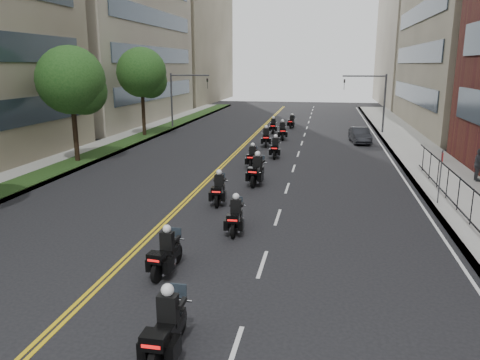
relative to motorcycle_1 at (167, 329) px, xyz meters
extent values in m
cube|color=gray|center=(10.25, 20.40, -0.61)|extent=(4.00, 90.00, 0.15)
cube|color=gray|center=(-13.75, 20.40, -0.61)|extent=(4.00, 90.00, 0.15)
cube|color=#213D16|center=(-12.95, 20.40, -0.51)|extent=(2.00, 90.00, 0.04)
cube|color=#333F4C|center=(12.20, 43.40, 2.82)|extent=(0.12, 24.08, 1.80)
cube|color=#333F4C|center=(12.20, 43.40, 6.82)|extent=(0.12, 24.08, 1.80)
cube|color=#333F4C|center=(12.20, 43.40, 10.82)|extent=(0.12, 24.08, 1.80)
cube|color=gray|center=(19.75, 73.40, 12.32)|extent=(15.00, 28.00, 26.00)
cube|color=#333F4C|center=(-15.70, 43.40, 2.82)|extent=(0.12, 24.08, 1.80)
cube|color=#333F4C|center=(-15.70, 43.40, 6.82)|extent=(0.12, 24.08, 1.80)
cube|color=#333F4C|center=(-15.70, 43.40, 10.82)|extent=(0.12, 24.08, 1.80)
cube|color=#797058|center=(-23.75, 73.40, 12.32)|extent=(16.00, 28.00, 26.00)
cylinder|color=black|center=(-12.95, 19.40, 1.87)|extent=(0.32, 0.32, 5.11)
sphere|color=#1B4717|center=(-12.95, 19.40, 4.79)|extent=(4.40, 4.40, 4.40)
sphere|color=#1B4717|center=(-12.35, 19.80, 4.06)|extent=(3.08, 3.08, 3.08)
cylinder|color=black|center=(-12.95, 31.40, 2.01)|extent=(0.32, 0.32, 5.39)
sphere|color=#1B4717|center=(-12.95, 31.40, 5.09)|extent=(4.40, 4.40, 4.40)
sphere|color=#1B4717|center=(-12.35, 31.80, 4.32)|extent=(3.08, 3.08, 3.08)
cylinder|color=#3F3F44|center=(8.75, 37.40, 2.12)|extent=(0.18, 0.18, 5.60)
cylinder|color=#3F3F44|center=(6.75, 37.40, 4.72)|extent=(4.00, 0.14, 0.14)
imported|color=black|center=(4.95, 37.40, 3.92)|extent=(0.16, 0.20, 1.00)
cylinder|color=#3F3F44|center=(-12.25, 37.40, 2.12)|extent=(0.18, 0.18, 5.60)
cylinder|color=#3F3F44|center=(-10.25, 37.40, 4.72)|extent=(4.00, 0.14, 0.14)
imported|color=black|center=(-8.45, 37.40, 3.92)|extent=(0.16, 0.20, 1.00)
cylinder|color=black|center=(0.01, 0.90, -0.33)|extent=(0.15, 0.70, 0.70)
cube|color=black|center=(0.00, 0.08, -0.05)|extent=(0.44, 1.39, 0.41)
cube|color=silver|center=(0.00, 0.14, -0.28)|extent=(0.39, 0.57, 0.31)
cube|color=black|center=(-0.01, -0.74, 0.20)|extent=(0.54, 0.44, 0.33)
cube|color=red|center=(-0.01, -0.95, 0.18)|extent=(0.41, 0.03, 0.07)
cube|color=black|center=(0.00, 0.14, 0.47)|extent=(0.45, 0.29, 0.64)
sphere|color=white|center=(0.00, 0.15, 0.90)|extent=(0.30, 0.30, 0.30)
cylinder|color=black|center=(-1.53, 3.51, -0.36)|extent=(0.19, 0.65, 0.64)
cylinder|color=black|center=(-1.38, 5.00, -0.36)|extent=(0.19, 0.65, 0.64)
cube|color=black|center=(-1.46, 4.26, -0.10)|extent=(0.52, 1.30, 0.38)
cube|color=silver|center=(-1.45, 4.30, -0.32)|extent=(0.41, 0.55, 0.28)
cube|color=black|center=(-1.53, 3.51, 0.12)|extent=(0.52, 0.44, 0.30)
cube|color=red|center=(-1.55, 3.31, 0.11)|extent=(0.38, 0.07, 0.07)
cube|color=black|center=(-1.45, 4.30, 0.37)|extent=(0.44, 0.30, 0.58)
sphere|color=white|center=(-1.45, 4.31, 0.76)|extent=(0.27, 0.27, 0.27)
cylinder|color=black|center=(0.03, 7.58, -0.37)|extent=(0.16, 0.64, 0.63)
cylinder|color=black|center=(-0.05, 9.07, -0.37)|extent=(0.16, 0.64, 0.63)
cube|color=black|center=(-0.01, 8.33, -0.11)|extent=(0.45, 1.27, 0.37)
cube|color=silver|center=(-0.01, 8.37, -0.32)|extent=(0.38, 0.53, 0.28)
cube|color=black|center=(0.03, 7.58, 0.12)|extent=(0.50, 0.41, 0.30)
cube|color=red|center=(0.04, 7.39, 0.10)|extent=(0.37, 0.05, 0.07)
cube|color=black|center=(-0.01, 8.37, 0.36)|extent=(0.42, 0.28, 0.58)
sphere|color=white|center=(-0.02, 8.38, 0.75)|extent=(0.27, 0.27, 0.27)
cylinder|color=black|center=(-1.47, 11.29, -0.35)|extent=(0.19, 0.67, 0.66)
cylinder|color=black|center=(-1.61, 12.83, -0.35)|extent=(0.19, 0.67, 0.66)
cube|color=black|center=(-1.54, 12.06, -0.08)|extent=(0.52, 1.34, 0.39)
cube|color=silver|center=(-1.54, 12.11, -0.30)|extent=(0.41, 0.56, 0.29)
cube|color=black|center=(-1.47, 11.29, 0.15)|extent=(0.54, 0.45, 0.31)
cube|color=red|center=(-1.45, 11.09, 0.13)|extent=(0.39, 0.06, 0.07)
cube|color=black|center=(-1.54, 12.11, 0.40)|extent=(0.45, 0.31, 0.60)
sphere|color=white|center=(-1.54, 12.12, 0.81)|extent=(0.28, 0.28, 0.28)
cylinder|color=black|center=(-0.35, 15.12, -0.31)|extent=(0.22, 0.76, 0.75)
cylinder|color=black|center=(-0.19, 16.87, -0.31)|extent=(0.22, 0.76, 0.75)
cube|color=black|center=(-0.27, 16.00, 0.00)|extent=(0.60, 1.52, 0.44)
cube|color=silver|center=(-0.27, 16.05, -0.25)|extent=(0.47, 0.64, 0.33)
cube|color=black|center=(-0.35, 15.12, 0.26)|extent=(0.61, 0.51, 0.35)
cube|color=red|center=(-0.37, 14.89, 0.24)|extent=(0.44, 0.07, 0.08)
cube|color=black|center=(-0.27, 16.05, 0.55)|extent=(0.51, 0.35, 0.68)
sphere|color=white|center=(-0.27, 16.06, 1.01)|extent=(0.32, 0.32, 0.32)
cylinder|color=black|center=(-1.23, 19.70, -0.37)|extent=(0.13, 0.63, 0.63)
cylinder|color=black|center=(-1.22, 21.19, -0.37)|extent=(0.13, 0.63, 0.63)
cube|color=black|center=(-1.23, 20.44, -0.10)|extent=(0.40, 1.26, 0.37)
cube|color=silver|center=(-1.22, 20.49, -0.32)|extent=(0.36, 0.51, 0.28)
cube|color=black|center=(-1.23, 19.70, 0.12)|extent=(0.49, 0.39, 0.30)
cube|color=red|center=(-1.23, 19.50, 0.10)|extent=(0.37, 0.03, 0.07)
cube|color=black|center=(-1.22, 20.49, 0.36)|extent=(0.41, 0.26, 0.58)
sphere|color=white|center=(-1.22, 20.50, 0.75)|extent=(0.27, 0.27, 0.27)
cylinder|color=black|center=(-0.08, 23.05, -0.35)|extent=(0.16, 0.67, 0.67)
cylinder|color=black|center=(-0.13, 24.62, -0.35)|extent=(0.16, 0.67, 0.67)
cube|color=black|center=(-0.10, 23.83, -0.07)|extent=(0.45, 1.34, 0.39)
cube|color=silver|center=(-0.11, 23.88, -0.30)|extent=(0.39, 0.55, 0.29)
cube|color=black|center=(-0.08, 23.05, 0.16)|extent=(0.52, 0.43, 0.31)
cube|color=red|center=(-0.08, 22.84, 0.14)|extent=(0.39, 0.04, 0.07)
cube|color=black|center=(-0.11, 23.88, 0.42)|extent=(0.44, 0.29, 0.61)
sphere|color=white|center=(-0.11, 23.89, 0.83)|extent=(0.28, 0.28, 0.28)
cylinder|color=black|center=(-1.26, 27.59, -0.34)|extent=(0.23, 0.70, 0.69)
cylinder|color=black|center=(-1.46, 29.20, -0.34)|extent=(0.23, 0.70, 0.69)
cube|color=black|center=(-1.36, 28.40, -0.05)|extent=(0.59, 1.41, 0.41)
cube|color=silver|center=(-1.36, 28.45, -0.29)|extent=(0.45, 0.60, 0.30)
cube|color=black|center=(-1.26, 27.59, 0.19)|extent=(0.58, 0.49, 0.32)
cube|color=red|center=(-1.23, 27.38, 0.17)|extent=(0.41, 0.08, 0.07)
cube|color=black|center=(-1.36, 28.45, 0.45)|extent=(0.48, 0.34, 0.63)
sphere|color=white|center=(-1.37, 28.46, 0.88)|extent=(0.29, 0.29, 0.29)
cylinder|color=black|center=(-0.27, 31.33, -0.32)|extent=(0.24, 0.73, 0.72)
cylinder|color=black|center=(-0.49, 33.01, -0.32)|extent=(0.24, 0.73, 0.72)
cube|color=black|center=(-0.38, 32.17, -0.03)|extent=(0.62, 1.47, 0.42)
cube|color=silver|center=(-0.39, 32.22, -0.27)|extent=(0.47, 0.63, 0.32)
cube|color=black|center=(-0.27, 31.33, 0.22)|extent=(0.60, 0.51, 0.34)
cube|color=red|center=(-0.24, 31.12, 0.20)|extent=(0.42, 0.09, 0.07)
cube|color=black|center=(-0.39, 32.22, 0.50)|extent=(0.50, 0.35, 0.65)
sphere|color=white|center=(-0.39, 32.23, 0.94)|extent=(0.31, 0.31, 0.31)
cylinder|color=black|center=(-1.55, 35.16, -0.35)|extent=(0.18, 0.67, 0.66)
cylinder|color=black|center=(-1.66, 36.71, -0.35)|extent=(0.18, 0.67, 0.66)
cube|color=black|center=(-1.60, 35.93, -0.08)|extent=(0.50, 1.34, 0.39)
cube|color=silver|center=(-1.61, 35.98, -0.30)|extent=(0.41, 0.56, 0.29)
cube|color=black|center=(-1.55, 35.16, 0.15)|extent=(0.53, 0.44, 0.31)
cube|color=red|center=(-1.53, 34.95, 0.13)|extent=(0.39, 0.06, 0.07)
cube|color=black|center=(-1.61, 35.98, 0.40)|extent=(0.45, 0.30, 0.60)
sphere|color=white|center=(-1.61, 35.99, 0.81)|extent=(0.28, 0.28, 0.28)
cylinder|color=black|center=(-0.19, 39.36, -0.37)|extent=(0.19, 0.63, 0.62)
cylinder|color=black|center=(-0.04, 40.80, -0.37)|extent=(0.19, 0.63, 0.62)
cube|color=black|center=(-0.12, 40.08, -0.12)|extent=(0.51, 1.26, 0.36)
cube|color=silver|center=(-0.11, 40.13, -0.33)|extent=(0.40, 0.53, 0.27)
cube|color=black|center=(-0.19, 39.36, 0.10)|extent=(0.51, 0.43, 0.29)
cube|color=red|center=(-0.22, 39.17, 0.08)|extent=(0.36, 0.07, 0.06)
cube|color=black|center=(-0.11, 40.13, 0.33)|extent=(0.42, 0.30, 0.56)
sphere|color=white|center=(-0.11, 40.13, 0.72)|extent=(0.26, 0.26, 0.26)
imported|color=black|center=(6.25, 31.46, -0.04)|extent=(1.81, 4.04, 1.29)
imported|color=#404147|center=(11.75, 18.29, 0.38)|extent=(0.48, 1.08, 1.83)
camera|label=1|loc=(3.30, -8.92, 5.78)|focal=35.00mm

